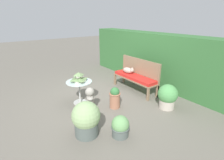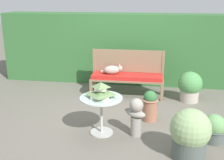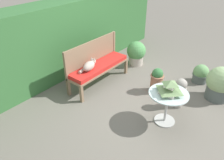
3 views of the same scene
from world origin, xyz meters
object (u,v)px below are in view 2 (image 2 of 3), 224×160
potted_plant_table_far (190,134)px  potted_plant_bench_left (150,105)px  pagoda_birdhouse (101,91)px  potted_plant_table_near (214,129)px  patio_table (101,105)px  garden_bench (127,78)px  garden_bust (136,115)px  potted_plant_bench_right (190,86)px  cat (113,70)px

potted_plant_table_far → potted_plant_bench_left: (-0.57, 1.12, -0.07)m
pagoda_birdhouse → potted_plant_bench_left: bearing=38.6°
potted_plant_table_near → potted_plant_table_far: bearing=-129.3°
patio_table → garden_bench: bearing=82.6°
potted_plant_table_far → potted_plant_bench_left: potted_plant_table_far is taller
potted_plant_table_far → garden_bust: bearing=146.2°
garden_bench → potted_plant_table_near: size_ratio=3.63×
potted_plant_table_far → potted_plant_bench_right: bearing=83.7°
patio_table → potted_plant_table_far: bearing=-21.0°
potted_plant_bench_right → cat: bearing=176.2°
potted_plant_table_far → potted_plant_bench_left: 1.26m
cat → potted_plant_bench_right: (1.65, -0.11, -0.26)m
garden_bench → cat: 0.36m
cat → potted_plant_bench_left: cat is taller
garden_bench → potted_plant_bench_left: potted_plant_bench_left is taller
cat → patio_table: size_ratio=0.71×
garden_bust → potted_plant_bench_right: (1.01, 1.67, -0.03)m
patio_table → garden_bust: bearing=0.5°
pagoda_birdhouse → potted_plant_bench_right: bearing=46.9°
garden_bust → potted_plant_bench_left: size_ratio=1.13×
potted_plant_table_near → potted_plant_bench_right: 1.69m
potted_plant_table_near → potted_plant_bench_left: (-0.99, 0.61, 0.07)m
pagoda_birdhouse → garden_bust: 0.67m
pagoda_birdhouse → garden_bust: (0.56, 0.01, -0.37)m
patio_table → pagoda_birdhouse: size_ratio=1.82×
potted_plant_bench_left → potted_plant_bench_right: 1.34m
cat → garden_bust: cat is taller
potted_plant_bench_left → potted_plant_bench_right: bearing=52.9°
potted_plant_bench_left → pagoda_birdhouse: bearing=-141.4°
garden_bench → garden_bust: 1.81m
patio_table → potted_plant_table_near: (1.75, 0.00, -0.28)m
cat → potted_plant_table_far: cat is taller
garden_bench → pagoda_birdhouse: bearing=-97.4°
potted_plant_bench_right → potted_plant_table_far: bearing=-96.3°
garden_bench → garden_bust: garden_bust is taller
garden_bench → patio_table: 1.80m
pagoda_birdhouse → garden_bust: bearing=0.5°
patio_table → potted_plant_table_near: size_ratio=1.55×
potted_plant_bench_left → garden_bust: bearing=-108.6°
potted_plant_table_far → pagoda_birdhouse: bearing=159.0°
patio_table → potted_plant_table_far: 1.43m
patio_table → cat: bearing=92.7°
potted_plant_table_near → cat: bearing=135.8°
garden_bench → potted_plant_bench_right: 1.34m
cat → pagoda_birdhouse: 1.79m
garden_bust → potted_plant_table_near: bearing=22.3°
potted_plant_table_far → potted_plant_table_near: potted_plant_table_far is taller
potted_plant_bench_left → potted_plant_table_near: bearing=-31.6°
patio_table → potted_plant_table_far: size_ratio=0.95×
garden_bench → potted_plant_table_far: 2.55m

